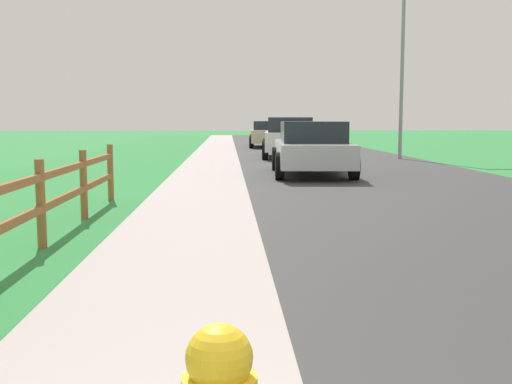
% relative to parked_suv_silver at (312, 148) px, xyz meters
% --- Properties ---
extents(ground_plane, '(120.00, 120.00, 0.00)m').
position_rel_parked_suv_silver_xyz_m(ground_plane, '(-1.89, 8.89, -0.74)').
color(ground_plane, '#30873F').
extents(road_asphalt, '(7.00, 66.00, 0.01)m').
position_rel_parked_suv_silver_xyz_m(road_asphalt, '(1.61, 10.89, -0.73)').
color(road_asphalt, '#3A3A3A').
rests_on(road_asphalt, ground).
extents(curb_concrete, '(6.00, 66.00, 0.01)m').
position_rel_parked_suv_silver_xyz_m(curb_concrete, '(-4.89, 10.89, -0.73)').
color(curb_concrete, '#B6A8A3').
rests_on(curb_concrete, ground).
extents(grass_verge, '(5.00, 66.00, 0.00)m').
position_rel_parked_suv_silver_xyz_m(grass_verge, '(-6.39, 10.89, -0.73)').
color(grass_verge, '#30873F').
rests_on(grass_verge, ground).
extents(rail_fence, '(0.11, 11.05, 1.06)m').
position_rel_parked_suv_silver_xyz_m(rail_fence, '(-4.51, -10.79, -0.12)').
color(rail_fence, brown).
rests_on(rail_fence, ground).
extents(parked_suv_silver, '(2.26, 4.91, 1.47)m').
position_rel_parked_suv_silver_xyz_m(parked_suv_silver, '(0.00, 0.00, 0.00)').
color(parked_suv_silver, '#B7BABF').
rests_on(parked_suv_silver, ground).
extents(parked_car_white, '(2.37, 4.42, 1.60)m').
position_rel_parked_suv_silver_xyz_m(parked_car_white, '(0.15, 7.70, 0.07)').
color(parked_car_white, white).
rests_on(parked_car_white, ground).
extents(parked_car_beige, '(2.29, 5.07, 1.43)m').
position_rel_parked_suv_silver_xyz_m(parked_car_beige, '(-0.03, 17.47, -0.02)').
color(parked_car_beige, '#C6B793').
rests_on(parked_car_beige, ground).
extents(street_lamp, '(1.17, 0.20, 6.41)m').
position_rel_parked_suv_silver_xyz_m(street_lamp, '(4.48, 6.87, 3.07)').
color(street_lamp, gray).
rests_on(street_lamp, ground).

